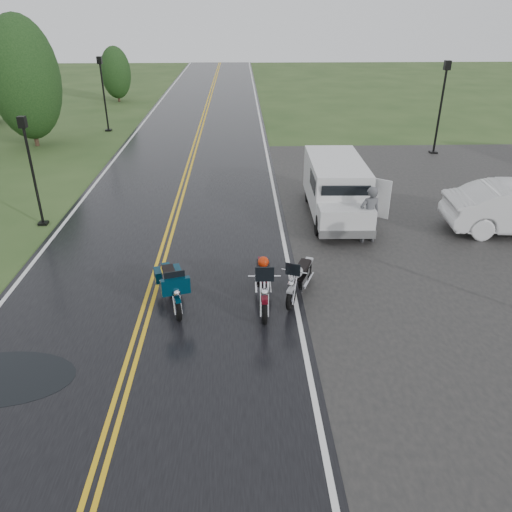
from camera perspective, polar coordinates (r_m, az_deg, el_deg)
The scene contains 13 objects.
ground at distance 12.16m, azimuth -13.14°, elevation -8.70°, with size 120.00×120.00×0.00m, color #2D471E.
road at distance 21.01m, azimuth -8.45°, elevation 7.40°, with size 8.00×100.00×0.04m, color black.
parking_pad at distance 18.37m, azimuth 26.16°, elevation 1.88°, with size 14.00×24.00×0.03m, color black.
motorcycle_red at distance 11.78m, azimuth 0.99°, elevation -4.97°, with size 0.88×2.42×1.43m, color #4E0812, non-canonical shape.
motorcycle_teal at distance 12.08m, azimuth -9.01°, elevation -4.90°, with size 0.79×2.17×1.28m, color #052637, non-canonical shape.
motorcycle_silver at distance 12.38m, azimuth 4.04°, elevation -3.90°, with size 0.75×2.07×1.22m, color #98999F, non-canonical shape.
van_white at distance 16.43m, azimuth 7.35°, elevation 5.57°, with size 1.95×5.20×2.04m, color silver, non-canonical shape.
person_at_van at distance 16.26m, azimuth 12.81°, elevation 4.55°, with size 0.68×0.45×1.87m, color #4E4F53.
lamp_post_near_left at distance 18.48m, azimuth -24.16°, elevation 8.71°, with size 0.32×0.32×3.78m, color black, non-canonical shape.
lamp_post_far_left at distance 32.15m, azimuth -16.99°, elevation 17.25°, with size 0.37×0.37×4.29m, color black, non-canonical shape.
lamp_post_far_right at distance 27.41m, azimuth 20.33°, elevation 15.55°, with size 0.39×0.39×4.56m, color black, non-canonical shape.
tree_left_mid at distance 29.78m, azimuth -24.72°, elevation 16.66°, with size 3.61×3.61×5.64m, color #1E3D19, non-canonical shape.
tree_left_far at distance 42.36m, azimuth -15.66°, elevation 18.97°, with size 2.28×2.28×3.51m, color #1E3D19, non-canonical shape.
Camera 1 is at (2.41, -9.69, 6.94)m, focal length 35.00 mm.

